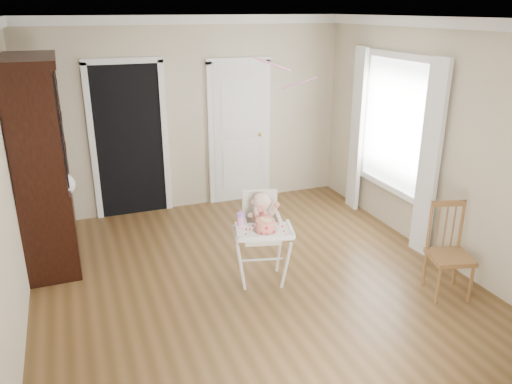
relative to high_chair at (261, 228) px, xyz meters
name	(u,v)px	position (x,y,z in m)	size (l,w,h in m)	color
floor	(254,284)	(-0.10, -0.05, -0.62)	(5.00, 5.00, 0.00)	#543B1D
ceiling	(254,18)	(-0.10, -0.05, 2.08)	(5.00, 5.00, 0.00)	white
wall_back	(192,116)	(-0.10, 2.45, 0.73)	(4.50, 4.50, 0.00)	beige
wall_left	(1,192)	(-2.35, -0.05, 0.73)	(5.00, 5.00, 0.00)	beige
wall_right	(440,143)	(2.15, -0.05, 0.73)	(5.00, 5.00, 0.00)	beige
crown_molding	(254,25)	(-0.10, -0.05, 2.02)	(4.50, 5.00, 0.12)	white
doorway	(129,138)	(-1.00, 2.43, 0.49)	(1.06, 0.05, 2.22)	black
closet_door	(240,134)	(0.60, 2.42, 0.41)	(0.96, 0.09, 2.13)	white
window_right	(392,133)	(2.08, 0.75, 0.67)	(0.13, 1.84, 2.30)	white
high_chair	(261,228)	(0.00, 0.00, 0.00)	(0.72, 0.83, 1.00)	white
baby	(261,214)	(0.01, 0.02, 0.15)	(0.28, 0.26, 0.45)	beige
cake	(265,225)	(-0.05, -0.22, 0.14)	(0.25, 0.25, 0.12)	silver
sippy_cup	(241,220)	(-0.25, -0.07, 0.16)	(0.08, 0.08, 0.20)	#EF92D2
china_cabinet	(42,164)	(-2.08, 1.34, 0.55)	(0.61, 1.38, 2.33)	black
dining_chair	(449,253)	(1.69, -0.90, -0.17)	(0.48, 0.48, 0.96)	brown
streamer	(272,64)	(0.48, 0.92, 1.57)	(0.03, 0.50, 0.02)	#FF93C8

